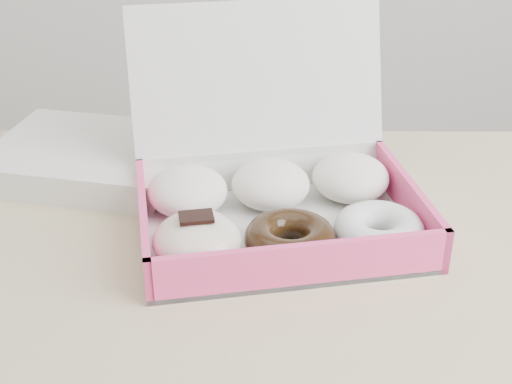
{
  "coord_description": "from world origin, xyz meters",
  "views": [
    {
      "loc": [
        -0.02,
        -0.63,
        1.21
      ],
      "look_at": [
        -0.03,
        0.08,
        0.82
      ],
      "focal_mm": 50.0,
      "sensor_mm": 36.0,
      "label": 1
    }
  ],
  "objects": [
    {
      "name": "newspapers",
      "position": [
        -0.26,
        0.26,
        0.77
      ],
      "size": [
        0.3,
        0.26,
        0.04
      ],
      "primitive_type": "cube",
      "rotation": [
        0.0,
        0.0,
        -0.21
      ],
      "color": "white",
      "rests_on": "table"
    },
    {
      "name": "donut_box",
      "position": [
        -0.0,
        0.12,
        0.79
      ],
      "size": [
        0.38,
        0.36,
        0.24
      ],
      "rotation": [
        0.0,
        0.0,
        0.18
      ],
      "color": "silver",
      "rests_on": "table"
    },
    {
      "name": "table",
      "position": [
        0.0,
        0.0,
        0.67
      ],
      "size": [
        1.2,
        0.8,
        0.75
      ],
      "color": "tan",
      "rests_on": "ground"
    }
  ]
}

